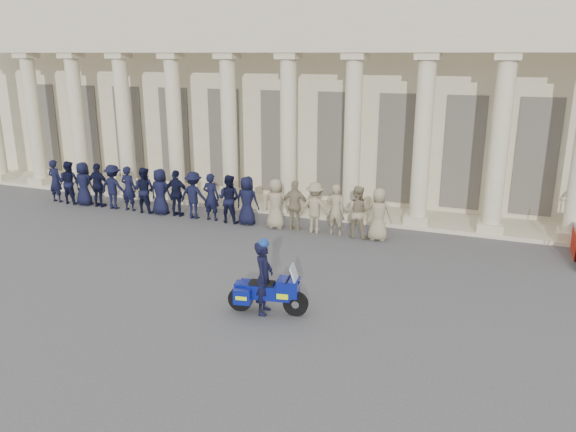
{
  "coord_description": "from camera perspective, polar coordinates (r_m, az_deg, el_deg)",
  "views": [
    {
      "loc": [
        6.82,
        -12.5,
        6.26
      ],
      "look_at": [
        0.9,
        2.42,
        1.6
      ],
      "focal_mm": 35.0,
      "sensor_mm": 36.0,
      "label": 1
    }
  ],
  "objects": [
    {
      "name": "ground",
      "position": [
        15.56,
        -6.44,
        -7.65
      ],
      "size": [
        90.0,
        90.0,
        0.0
      ],
      "primitive_type": "plane",
      "color": "#444447",
      "rests_on": "ground"
    },
    {
      "name": "officer_rank",
      "position": [
        22.13,
        -9.02,
        2.05
      ],
      "size": [
        15.05,
        0.7,
        1.86
      ],
      "color": "black",
      "rests_on": "ground"
    },
    {
      "name": "rider",
      "position": [
        13.92,
        -2.48,
        -6.15
      ],
      "size": [
        0.56,
        0.75,
        1.97
      ],
      "rotation": [
        0.0,
        0.0,
        1.75
      ],
      "color": "black",
      "rests_on": "ground"
    },
    {
      "name": "building",
      "position": [
        28.14,
        7.75,
        12.52
      ],
      "size": [
        40.0,
        12.5,
        9.0
      ],
      "color": "#C5B894",
      "rests_on": "ground"
    },
    {
      "name": "motorcycle",
      "position": [
        14.06,
        -2.0,
        -7.71
      ],
      "size": [
        2.04,
        0.96,
        1.32
      ],
      "rotation": [
        0.0,
        0.0,
        0.18
      ],
      "color": "black",
      "rests_on": "ground"
    }
  ]
}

